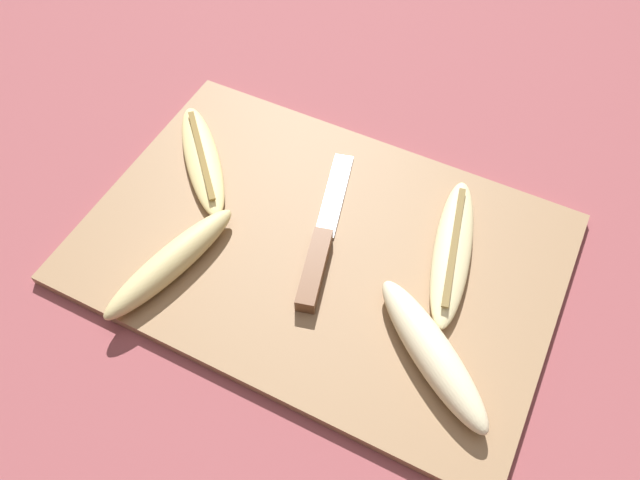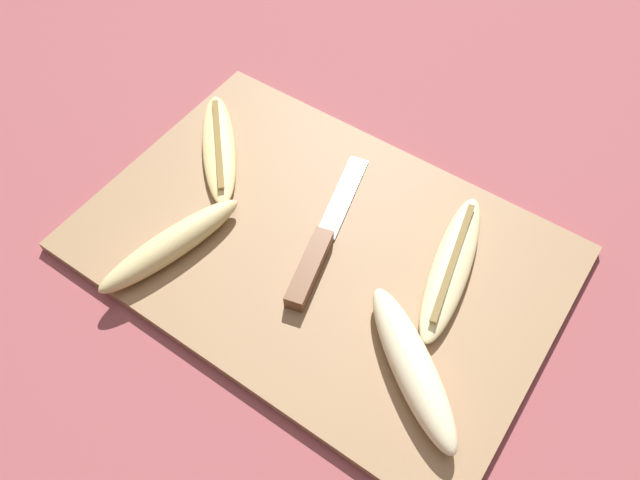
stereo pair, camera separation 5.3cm
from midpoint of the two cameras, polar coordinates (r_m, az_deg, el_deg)
The scene contains 7 objects.
ground_plane at distance 0.68m, azimuth 2.24°, elevation -1.19°, with size 4.00×4.00×0.00m, color #93474C.
cutting_board at distance 0.68m, azimuth 2.25°, elevation -0.91°, with size 0.50×0.34×0.01m.
knife at distance 0.66m, azimuth 2.00°, elevation -1.38°, with size 0.07×0.21×0.02m.
banana_golden_short at distance 0.75m, azimuth -7.23°, elevation 8.28°, with size 0.15×0.16×0.02m.
banana_spotted_left at distance 0.67m, azimuth -11.25°, elevation -0.54°, with size 0.07×0.18×0.03m.
banana_soft_right at distance 0.66m, azimuth 14.20°, elevation -2.43°, with size 0.08×0.19×0.02m.
banana_bright_far at distance 0.60m, azimuth 11.03°, elevation -11.39°, with size 0.16×0.13×0.03m.
Camera 2 is at (0.22, -0.31, 0.57)m, focal length 35.00 mm.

